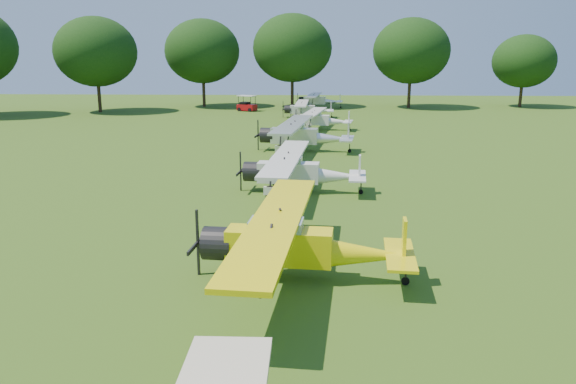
% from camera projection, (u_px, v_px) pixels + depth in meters
% --- Properties ---
extents(ground, '(160.00, 160.00, 0.00)m').
position_uv_depth(ground, '(293.00, 226.00, 25.03)').
color(ground, '#335314').
rests_on(ground, ground).
extents(tree_belt, '(137.36, 130.27, 14.52)m').
position_uv_depth(tree_belt, '(380.00, 39.00, 23.10)').
color(tree_belt, '#2E2312').
rests_on(tree_belt, ground).
extents(aircraft_2, '(7.45, 11.88, 2.33)m').
position_uv_depth(aircraft_2, '(296.00, 241.00, 18.77)').
color(aircraft_2, yellow).
rests_on(aircraft_2, ground).
extents(aircraft_3, '(7.03, 11.21, 2.20)m').
position_uv_depth(aircraft_3, '(298.00, 169.00, 30.74)').
color(aircraft_3, silver).
rests_on(aircraft_3, ground).
extents(aircraft_4, '(7.67, 12.18, 2.39)m').
position_uv_depth(aircraft_4, '(302.00, 133.00, 43.67)').
color(aircraft_4, silver).
rests_on(aircraft_4, ground).
extents(aircraft_5, '(6.32, 10.01, 1.97)m').
position_uv_depth(aircraft_5, '(319.00, 118.00, 55.91)').
color(aircraft_5, silver).
rests_on(aircraft_5, ground).
extents(aircraft_6, '(6.10, 9.70, 1.92)m').
position_uv_depth(aircraft_6, '(306.00, 108.00, 66.62)').
color(aircraft_6, silver).
rests_on(aircraft_6, ground).
extents(aircraft_7, '(6.45, 10.25, 2.01)m').
position_uv_depth(aircraft_7, '(318.00, 99.00, 78.52)').
color(aircraft_7, silver).
rests_on(aircraft_7, ground).
extents(golf_cart, '(2.75, 2.28, 2.05)m').
position_uv_depth(golf_cart, '(247.00, 106.00, 74.25)').
color(golf_cart, '#9D0B0F').
rests_on(golf_cart, ground).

